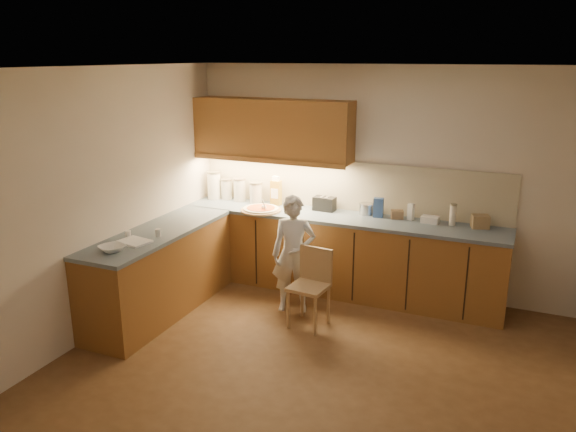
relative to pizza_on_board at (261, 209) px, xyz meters
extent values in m
plane|color=brown|center=(1.29, -1.52, -0.94)|extent=(4.50, 4.50, 0.00)
cube|color=beige|center=(1.29, 0.48, 0.36)|extent=(4.50, 0.04, 2.60)
cube|color=beige|center=(1.29, -3.52, 0.36)|extent=(4.50, 0.04, 2.60)
cube|color=beige|center=(-0.96, -1.52, 0.36)|extent=(0.04, 4.00, 2.60)
cube|color=white|center=(1.29, -1.52, 1.66)|extent=(4.50, 4.00, 0.04)
cube|color=#905C2A|center=(0.91, 0.18, -0.50)|extent=(3.75, 0.60, 0.88)
cube|color=#905C2A|center=(-0.66, -1.12, -0.50)|extent=(0.60, 2.00, 0.88)
cube|color=#4E5F6F|center=(0.91, 0.18, -0.04)|extent=(3.77, 0.62, 0.04)
cube|color=#4E5F6F|center=(-0.66, -1.12, -0.04)|extent=(0.62, 2.02, 0.04)
cube|color=black|center=(-0.61, -0.12, -0.50)|extent=(0.02, 0.01, 0.80)
cube|color=black|center=(-0.01, -0.12, -0.50)|extent=(0.02, 0.01, 0.80)
cube|color=black|center=(0.59, -0.12, -0.50)|extent=(0.02, 0.01, 0.80)
cube|color=black|center=(1.19, -0.12, -0.50)|extent=(0.02, 0.01, 0.80)
cube|color=black|center=(1.79, -0.12, -0.50)|extent=(0.02, 0.01, 0.80)
cube|color=black|center=(2.39, -0.12, -0.50)|extent=(0.02, 0.01, 0.80)
cube|color=#BDB292|center=(0.91, 0.46, 0.27)|extent=(3.75, 0.02, 0.58)
cube|color=#905C2A|center=(0.01, 0.30, 0.91)|extent=(1.95, 0.35, 0.70)
cube|color=#905C2A|center=(0.01, 0.13, 0.56)|extent=(1.95, 0.02, 0.06)
cylinder|color=tan|center=(0.00, 0.00, -0.01)|extent=(0.48, 0.48, 0.02)
cylinder|color=beige|center=(0.00, 0.00, 0.01)|extent=(0.42, 0.42, 0.02)
cylinder|color=#CC4A1B|center=(0.00, 0.00, 0.02)|extent=(0.33, 0.33, 0.01)
sphere|color=white|center=(0.06, -0.04, 0.04)|extent=(0.06, 0.06, 0.06)
cylinder|color=white|center=(0.09, -0.09, 0.07)|extent=(0.02, 0.11, 0.19)
imported|color=silver|center=(0.64, -0.51, -0.30)|extent=(0.54, 0.43, 1.28)
cylinder|color=tan|center=(0.76, -0.94, -0.74)|extent=(0.03, 0.03, 0.41)
cylinder|color=tan|center=(1.06, -0.97, -0.74)|extent=(0.03, 0.03, 0.41)
cylinder|color=tan|center=(0.79, -0.64, -0.74)|extent=(0.03, 0.03, 0.41)
cylinder|color=tan|center=(1.09, -0.67, -0.74)|extent=(0.03, 0.03, 0.41)
cube|color=tan|center=(0.93, -0.81, -0.52)|extent=(0.40, 0.40, 0.04)
cube|color=tan|center=(0.94, -0.64, -0.32)|extent=(0.36, 0.07, 0.36)
imported|color=white|center=(-0.66, -1.82, 0.01)|extent=(0.30, 0.30, 0.06)
cylinder|color=white|center=(-0.81, 0.30, 0.15)|extent=(0.17, 0.17, 0.33)
cylinder|color=gray|center=(-0.81, 0.30, 0.32)|extent=(0.18, 0.18, 0.02)
cylinder|color=silver|center=(-0.66, 0.35, 0.10)|extent=(0.14, 0.14, 0.24)
cylinder|color=gray|center=(-0.66, 0.35, 0.23)|extent=(0.15, 0.15, 0.02)
cylinder|color=silver|center=(-0.46, 0.33, 0.12)|extent=(0.15, 0.15, 0.27)
cylinder|color=gray|center=(-0.46, 0.33, 0.26)|extent=(0.16, 0.16, 0.02)
cylinder|color=beige|center=(-0.22, 0.31, 0.10)|extent=(0.15, 0.15, 0.25)
cylinder|color=gray|center=(-0.22, 0.31, 0.24)|extent=(0.16, 0.16, 0.02)
cube|color=#B38A23|center=(0.04, 0.33, 0.13)|extent=(0.12, 0.09, 0.31)
cube|color=silver|center=(0.04, 0.33, 0.31)|extent=(0.08, 0.06, 0.05)
cube|color=black|center=(0.68, 0.32, 0.06)|extent=(0.26, 0.16, 0.16)
cube|color=#BBBBC0|center=(0.64, 0.32, 0.14)|extent=(0.03, 0.11, 0.00)
cube|color=#BBBBC0|center=(0.71, 0.32, 0.14)|extent=(0.03, 0.11, 0.00)
cylinder|color=#ABABB0|center=(1.18, 0.36, 0.04)|extent=(0.16, 0.16, 0.12)
cylinder|color=#ABABB0|center=(1.18, 0.36, 0.10)|extent=(0.17, 0.17, 0.01)
cube|color=#315093|center=(1.33, 0.30, 0.09)|extent=(0.12, 0.09, 0.22)
cube|color=tan|center=(1.54, 0.33, 0.03)|extent=(0.16, 0.13, 0.10)
cube|color=silver|center=(1.69, 0.34, 0.07)|extent=(0.08, 0.08, 0.19)
cube|color=silver|center=(1.91, 0.31, 0.02)|extent=(0.19, 0.14, 0.07)
cylinder|color=white|center=(2.15, 0.31, 0.09)|extent=(0.07, 0.07, 0.22)
cylinder|color=gray|center=(2.15, 0.31, 0.21)|extent=(0.08, 0.08, 0.02)
cube|color=#A08356|center=(2.43, 0.33, 0.05)|extent=(0.21, 0.19, 0.14)
cube|color=white|center=(-0.63, -1.54, -0.01)|extent=(0.33, 0.28, 0.02)
cylinder|color=white|center=(-0.79, -1.43, 0.02)|extent=(0.07, 0.07, 0.07)
cylinder|color=silver|center=(-0.53, -1.28, 0.02)|extent=(0.07, 0.07, 0.08)
camera|label=1|loc=(2.83, -5.72, 1.75)|focal=35.00mm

